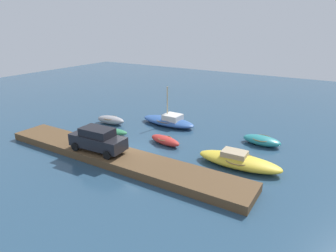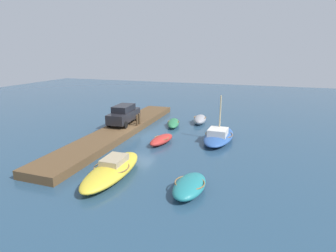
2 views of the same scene
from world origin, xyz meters
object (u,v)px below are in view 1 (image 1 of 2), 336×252
Objects in this scene: rowboat_red at (165,140)px; dinghy_grey at (111,120)px; rowboat_green at (110,131)px; motorboat_yellow at (239,161)px; mooring_post_west at (110,137)px; sailboat_blue at (169,121)px; mooring_post_mid_west at (114,139)px; parked_car at (98,139)px; rowboat_teal at (262,140)px.

rowboat_red is 7.67m from dinghy_grey.
rowboat_red is at bearing -6.42° from rowboat_green.
motorboat_yellow is 10.09m from mooring_post_west.
mooring_post_west is (-0.74, -7.76, 0.66)m from sailboat_blue.
dinghy_grey reaches higher than rowboat_red.
mooring_post_west reaches higher than motorboat_yellow.
rowboat_red is at bearing 52.96° from mooring_post_mid_west.
rowboat_red is 0.53× the size of motorboat_yellow.
parked_car reaches higher than rowboat_red.
motorboat_yellow reaches higher than rowboat_green.
sailboat_blue is 9.33m from parked_car.
rowboat_green is 5.12m from parked_car.
mooring_post_mid_west is at bearing -165.14° from motorboat_yellow.
dinghy_grey is (-7.51, 1.57, 0.07)m from rowboat_red.
mooring_post_west is (-9.71, -2.65, 0.65)m from motorboat_yellow.
mooring_post_mid_west is at bearing 0.00° from mooring_post_west.
rowboat_teal is 0.74× the size of parked_car.
mooring_post_west is 0.50m from mooring_post_mid_west.
mooring_post_west is (-3.07, -3.41, 0.77)m from rowboat_red.
parked_car is (4.69, -6.48, 1.10)m from dinghy_grey.
dinghy_grey is at bearing -149.40° from sailboat_blue.
parked_car is (-9.46, -4.15, 1.05)m from motorboat_yellow.
mooring_post_west is 1.02× the size of mooring_post_mid_west.
mooring_post_mid_west is (-0.25, -7.76, 0.65)m from sailboat_blue.
mooring_post_mid_west is 0.23× the size of parked_car.
rowboat_red is at bearing 48.00° from mooring_post_west.
mooring_post_west reaches higher than rowboat_red.
rowboat_green is 3.73m from mooring_post_west.
dinghy_grey is 3.03× the size of mooring_post_west.
parked_car is at bearing -70.76° from rowboat_green.
sailboat_blue is (3.24, 5.10, 0.15)m from rowboat_green.
dinghy_grey is 0.97× the size of rowboat_teal.
dinghy_grey is at bearing 122.89° from parked_car.
mooring_post_west is at bearing 96.31° from parked_car.
motorboat_yellow is at bearing 15.27° from mooring_post_west.
parked_car is (0.25, -1.50, 0.40)m from mooring_post_west.
sailboat_blue is 5.75× the size of mooring_post_mid_west.
mooring_post_west reaches higher than rowboat_green.
rowboat_teal is 4.96m from motorboat_yellow.
motorboat_yellow is at bearing -89.86° from rowboat_teal.
mooring_post_west reaches higher than dinghy_grey.
mooring_post_mid_west reaches higher than rowboat_teal.
rowboat_green is 3.56× the size of mooring_post_mid_west.
rowboat_teal is 0.56× the size of sailboat_blue.
sailboat_blue is 1.32× the size of parked_car.
dinghy_grey is at bearing 169.48° from motorboat_yellow.
sailboat_blue is (-9.29, 0.16, 0.07)m from rowboat_teal.
rowboat_green is 6.04m from sailboat_blue.
rowboat_red is 0.72× the size of parked_car.
sailboat_blue is at bearing -177.09° from rowboat_teal.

